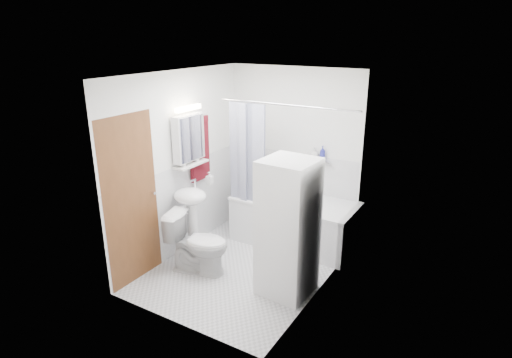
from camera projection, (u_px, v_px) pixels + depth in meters
The scene contains 20 objects.
floor at pixel (246, 267), 5.45m from camera, with size 2.60×2.60×0.00m, color silver.
room_walls at pixel (245, 154), 4.96m from camera, with size 2.60×2.60×2.60m.
wainscot at pixel (257, 215), 5.49m from camera, with size 1.98×2.58×2.58m.
door at pixel (154, 193), 5.13m from camera, with size 0.05×2.00×2.00m.
bathtub at pixel (294, 219), 5.96m from camera, with size 1.69×0.80×0.64m.
tub_spout at pixel (319, 174), 5.94m from camera, with size 0.04×0.04×0.12m, color silver.
curtain_rod at pixel (286, 105), 5.15m from camera, with size 0.02×0.02×1.87m, color silver.
shower_curtain at pixel (247, 158), 5.67m from camera, with size 0.55×0.02×1.45m.
sink at pixel (191, 207), 5.49m from camera, with size 0.44×0.37×1.04m.
medicine_cabinet at pixel (189, 137), 5.45m from camera, with size 0.13×0.50×0.71m.
shelf at pixel (191, 164), 5.57m from camera, with size 0.18×0.54×0.03m, color silver.
shower_caddy at pixel (323, 162), 5.84m from camera, with size 0.22×0.06×0.02m, color silver.
towel at pixel (199, 148), 5.74m from camera, with size 0.07×0.36×0.88m.
washer_dryer at pixel (288, 228), 4.70m from camera, with size 0.59×0.58×1.57m.
toilet at pixel (198, 244), 5.24m from camera, with size 0.43×0.76×0.75m, color white.
soap_pump at pixel (210, 181), 5.68m from camera, with size 0.08×0.17×0.08m, color gray.
shelf_bottle at pixel (183, 164), 5.43m from camera, with size 0.07×0.18×0.07m, color gray.
shelf_cup at pixel (197, 157), 5.64m from camera, with size 0.10×0.09×0.10m, color gray.
shampoo_a at pixel (314, 155), 5.88m from camera, with size 0.13×0.17×0.13m, color gray.
shampoo_b at pixel (322, 158), 5.83m from camera, with size 0.08×0.21×0.08m, color navy.
Camera 1 is at (2.56, -4.04, 2.84)m, focal length 30.00 mm.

